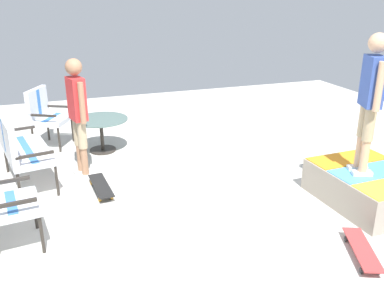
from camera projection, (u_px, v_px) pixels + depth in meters
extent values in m
cube|color=beige|center=(207.00, 200.00, 5.68)|extent=(12.00, 12.00, 0.10)
cube|color=gray|center=(370.00, 187.00, 5.46)|extent=(1.40, 1.17, 0.43)
cube|color=#4C99D8|center=(372.00, 171.00, 5.38)|extent=(0.47, 1.09, 0.01)
cube|color=orange|center=(348.00, 158.00, 5.78)|extent=(0.47, 1.09, 0.01)
cylinder|color=#B2B2B7|center=(338.00, 180.00, 5.21)|extent=(1.31, 0.10, 0.05)
cylinder|color=#2D2823|center=(57.00, 181.00, 5.63)|extent=(0.04, 0.04, 0.44)
cylinder|color=#2D2823|center=(38.00, 153.00, 6.58)|extent=(0.04, 0.04, 0.44)
cylinder|color=#2D2823|center=(20.00, 189.00, 5.41)|extent=(0.04, 0.04, 0.44)
cylinder|color=#2D2823|center=(6.00, 159.00, 6.35)|extent=(0.04, 0.04, 0.44)
cube|color=silver|center=(27.00, 152.00, 5.90)|extent=(1.33, 0.78, 0.08)
cube|color=#3872C6|center=(27.00, 149.00, 5.89)|extent=(1.21, 0.33, 0.00)
cube|color=silver|center=(6.00, 135.00, 5.69)|extent=(1.24, 0.31, 0.50)
cube|color=#3872C6|center=(6.00, 135.00, 5.69)|extent=(0.11, 0.10, 0.46)
cube|color=#2D2823|center=(35.00, 155.00, 5.36)|extent=(0.13, 0.47, 0.04)
cube|color=#2D2823|center=(18.00, 129.00, 6.34)|extent=(0.13, 0.47, 0.04)
cylinder|color=#2D2823|center=(59.00, 140.00, 7.15)|extent=(0.04, 0.04, 0.44)
cylinder|color=#2D2823|center=(72.00, 130.00, 7.65)|extent=(0.04, 0.04, 0.44)
cylinder|color=#2D2823|center=(33.00, 138.00, 7.21)|extent=(0.04, 0.04, 0.44)
cylinder|color=#2D2823|center=(48.00, 128.00, 7.71)|extent=(0.04, 0.04, 0.44)
cube|color=silver|center=(52.00, 120.00, 7.34)|extent=(0.81, 0.78, 0.08)
cube|color=#3872C6|center=(51.00, 117.00, 7.33)|extent=(0.56, 0.36, 0.00)
cube|color=silver|center=(37.00, 103.00, 7.27)|extent=(0.58, 0.36, 0.50)
cube|color=#3872C6|center=(37.00, 103.00, 7.27)|extent=(0.13, 0.12, 0.46)
cube|color=#2D2823|center=(42.00, 115.00, 7.02)|extent=(0.26, 0.43, 0.04)
cube|color=#2D2823|center=(58.00, 106.00, 7.55)|extent=(0.26, 0.43, 0.04)
cylinder|color=#2D2823|center=(42.00, 234.00, 4.40)|extent=(0.04, 0.04, 0.44)
cylinder|color=#2D2823|center=(35.00, 211.00, 4.85)|extent=(0.04, 0.04, 0.44)
cube|color=silver|center=(12.00, 206.00, 4.44)|extent=(0.68, 0.62, 0.08)
cube|color=#3872C6|center=(11.00, 202.00, 4.42)|extent=(0.59, 0.17, 0.00)
cube|color=#2D2823|center=(12.00, 204.00, 4.14)|extent=(0.10, 0.47, 0.04)
cube|color=#2D2823|center=(7.00, 181.00, 4.63)|extent=(0.10, 0.47, 0.04)
cylinder|color=#2D2823|center=(102.00, 136.00, 7.18)|extent=(0.06, 0.06, 0.55)
cylinder|color=#2D2823|center=(103.00, 150.00, 7.27)|extent=(0.44, 0.44, 0.03)
cylinder|color=#4C6660|center=(101.00, 119.00, 7.08)|extent=(0.90, 0.90, 0.02)
cube|color=silver|center=(86.00, 175.00, 6.25)|extent=(0.17, 0.26, 0.05)
cylinder|color=#9E7051|center=(85.00, 161.00, 6.18)|extent=(0.10, 0.10, 0.41)
cylinder|color=tan|center=(82.00, 135.00, 6.03)|extent=(0.13, 0.13, 0.41)
cube|color=silver|center=(82.00, 171.00, 6.39)|extent=(0.17, 0.26, 0.05)
cylinder|color=#9E7051|center=(80.00, 157.00, 6.31)|extent=(0.10, 0.10, 0.41)
cylinder|color=tan|center=(78.00, 131.00, 6.17)|extent=(0.13, 0.13, 0.41)
cube|color=red|center=(77.00, 99.00, 5.93)|extent=(0.36, 0.26, 0.60)
sphere|color=#9E7051|center=(74.00, 67.00, 5.77)|extent=(0.23, 0.23, 0.23)
cylinder|color=#9E7051|center=(82.00, 103.00, 5.78)|extent=(0.08, 0.08, 0.57)
cylinder|color=#9E7051|center=(72.00, 97.00, 6.09)|extent=(0.08, 0.08, 0.57)
cube|color=silver|center=(357.00, 168.00, 5.41)|extent=(0.19, 0.26, 0.05)
cylinder|color=tan|center=(360.00, 151.00, 5.33)|extent=(0.10, 0.10, 0.40)
cylinder|color=tan|center=(364.00, 120.00, 5.19)|extent=(0.13, 0.13, 0.40)
cube|color=silver|center=(362.00, 173.00, 5.25)|extent=(0.19, 0.26, 0.05)
cylinder|color=tan|center=(365.00, 156.00, 5.17)|extent=(0.10, 0.10, 0.40)
cylinder|color=tan|center=(369.00, 125.00, 5.03)|extent=(0.13, 0.13, 0.40)
cube|color=#334C99|center=(373.00, 81.00, 4.94)|extent=(0.36, 0.28, 0.60)
sphere|color=tan|center=(379.00, 43.00, 4.78)|extent=(0.23, 0.23, 0.23)
cylinder|color=tan|center=(366.00, 80.00, 5.13)|extent=(0.08, 0.08, 0.57)
cylinder|color=tan|center=(379.00, 87.00, 4.76)|extent=(0.08, 0.08, 0.57)
cube|color=black|center=(101.00, 185.00, 5.78)|extent=(0.81, 0.26, 0.02)
cylinder|color=gold|center=(103.00, 181.00, 6.08)|extent=(0.06, 0.03, 0.06)
cylinder|color=gold|center=(91.00, 183.00, 6.02)|extent=(0.06, 0.03, 0.06)
cylinder|color=gold|center=(112.00, 197.00, 5.60)|extent=(0.06, 0.03, 0.06)
cylinder|color=gold|center=(100.00, 199.00, 5.54)|extent=(0.06, 0.03, 0.06)
cube|color=#B23838|center=(362.00, 249.00, 4.38)|extent=(0.81, 0.50, 0.02)
cylinder|color=#333333|center=(361.00, 239.00, 4.66)|extent=(0.06, 0.05, 0.06)
cylinder|color=#333333|center=(346.00, 239.00, 4.67)|extent=(0.06, 0.05, 0.06)
cylinder|color=#333333|center=(378.00, 271.00, 4.13)|extent=(0.06, 0.05, 0.06)
cylinder|color=#333333|center=(362.00, 270.00, 4.15)|extent=(0.06, 0.05, 0.06)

